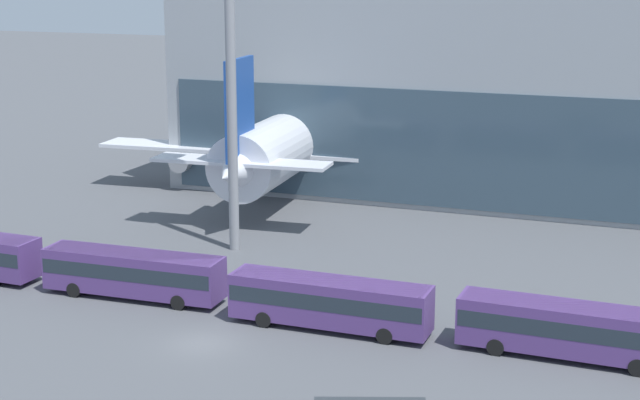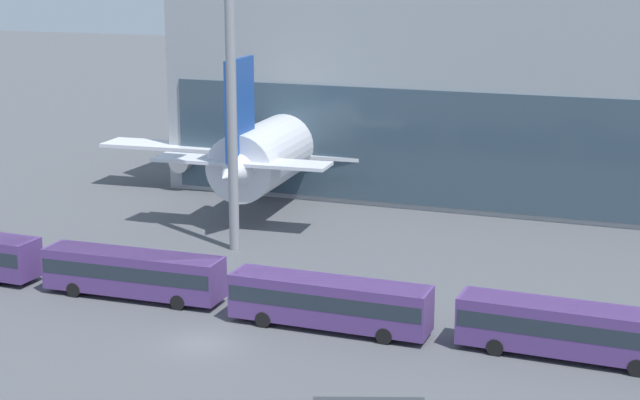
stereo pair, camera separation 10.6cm
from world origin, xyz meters
The scene contains 6 objects.
ground_plane centered at (0.00, 0.00, 0.00)m, with size 440.00×440.00×0.00m, color #515459.
airliner_at_gate_near centered at (-9.73, 38.05, 5.18)m, with size 38.65×37.41×14.32m.
shuttle_bus_2 centered at (-8.05, 5.63, 1.85)m, with size 12.59×3.02×3.13m.
shuttle_bus_3 centered at (6.16, 4.87, 1.85)m, with size 12.52×2.72×3.13m.
shuttle_bus_4 centered at (20.37, 5.38, 1.85)m, with size 12.56×2.90×3.13m.
floodlight_mast centered at (-6.69, 18.32, 16.20)m, with size 2.80×2.80×26.15m.
Camera 2 is at (25.64, -48.11, 21.83)m, focal length 55.00 mm.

